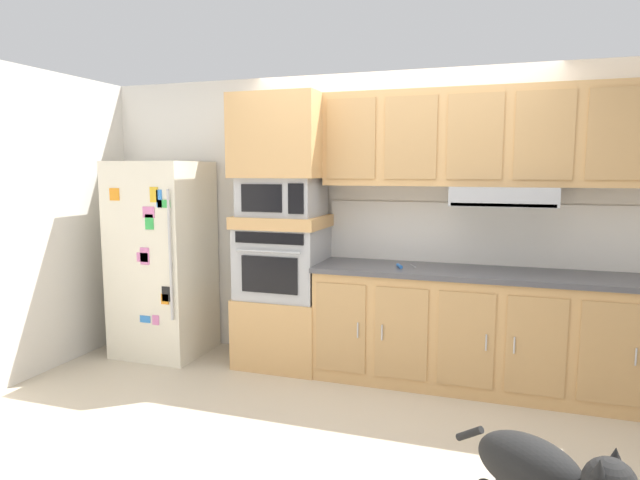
{
  "coord_description": "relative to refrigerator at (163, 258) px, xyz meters",
  "views": [
    {
      "loc": [
        0.84,
        -3.51,
        1.68
      ],
      "look_at": [
        -0.44,
        0.33,
        1.16
      ],
      "focal_mm": 30.42,
      "sensor_mm": 36.0,
      "label": 1
    }
  ],
  "objects": [
    {
      "name": "ground_plane",
      "position": [
        2.08,
        -0.68,
        -0.88
      ],
      "size": [
        9.6,
        9.6,
        0.0
      ],
      "primitive_type": "plane",
      "color": "beige"
    },
    {
      "name": "back_kitchen_wall",
      "position": [
        2.08,
        0.43,
        0.37
      ],
      "size": [
        6.2,
        0.12,
        2.5
      ],
      "primitive_type": "cube",
      "color": "silver",
      "rests_on": "ground"
    },
    {
      "name": "side_panel_left",
      "position": [
        -0.72,
        -0.68,
        0.37
      ],
      "size": [
        0.12,
        7.1,
        2.5
      ],
      "primitive_type": "cube",
      "color": "silver",
      "rests_on": "ground"
    },
    {
      "name": "refrigerator",
      "position": [
        0.0,
        0.0,
        0.0
      ],
      "size": [
        0.76,
        0.73,
        1.76
      ],
      "color": "silver",
      "rests_on": "ground"
    },
    {
      "name": "oven_base_cabinet",
      "position": [
        1.16,
        0.07,
        -0.58
      ],
      "size": [
        0.74,
        0.62,
        0.6
      ],
      "primitive_type": "cube",
      "color": "tan",
      "rests_on": "ground"
    },
    {
      "name": "built_in_oven",
      "position": [
        1.16,
        0.07,
        0.02
      ],
      "size": [
        0.7,
        0.62,
        0.6
      ],
      "color": "#A8AAAF",
      "rests_on": "oven_base_cabinet"
    },
    {
      "name": "appliance_mid_shelf",
      "position": [
        1.16,
        0.07,
        0.37
      ],
      "size": [
        0.74,
        0.62,
        0.1
      ],
      "primitive_type": "cube",
      "color": "tan",
      "rests_on": "built_in_oven"
    },
    {
      "name": "microwave",
      "position": [
        1.16,
        0.07,
        0.58
      ],
      "size": [
        0.64,
        0.54,
        0.32
      ],
      "color": "#A8AAAF",
      "rests_on": "appliance_mid_shelf"
    },
    {
      "name": "appliance_upper_cabinet",
      "position": [
        1.16,
        0.07,
        1.08
      ],
      "size": [
        0.74,
        0.62,
        0.68
      ],
      "primitive_type": "cube",
      "color": "tan",
      "rests_on": "microwave"
    },
    {
      "name": "lower_cabinet_run",
      "position": [
        2.95,
        0.07,
        -0.44
      ],
      "size": [
        2.85,
        0.63,
        0.88
      ],
      "color": "tan",
      "rests_on": "ground"
    },
    {
      "name": "countertop_slab",
      "position": [
        2.95,
        0.07,
        0.02
      ],
      "size": [
        2.89,
        0.64,
        0.04
      ],
      "primitive_type": "cube",
      "color": "#4C4C51",
      "rests_on": "lower_cabinet_run"
    },
    {
      "name": "backsplash_panel",
      "position": [
        2.95,
        0.36,
        0.29
      ],
      "size": [
        2.89,
        0.02,
        0.5
      ],
      "primitive_type": "cube",
      "color": "silver",
      "rests_on": "countertop_slab"
    },
    {
      "name": "upper_cabinet_with_hood",
      "position": [
        2.95,
        0.19,
        1.02
      ],
      "size": [
        2.85,
        0.48,
        0.88
      ],
      "color": "tan",
      "rests_on": "backsplash_panel"
    },
    {
      "name": "screwdriver",
      "position": [
        2.19,
        0.0,
        0.05
      ],
      "size": [
        0.16,
        0.15,
        0.03
      ],
      "color": "blue",
      "rests_on": "countertop_slab"
    },
    {
      "name": "dog",
      "position": [
        3.14,
        -1.84,
        -0.48
      ],
      "size": [
        0.77,
        0.53,
        0.6
      ],
      "rotation": [
        0.0,
        0.0,
        -0.56
      ],
      "color": "black",
      "rests_on": "ground"
    }
  ]
}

